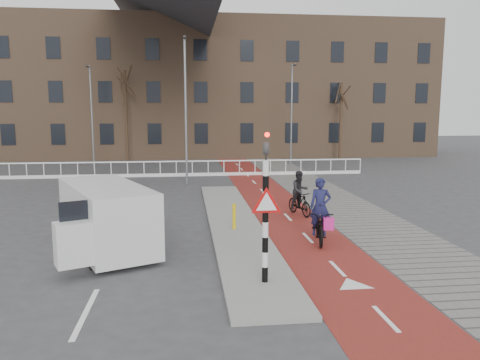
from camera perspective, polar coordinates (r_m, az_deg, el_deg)
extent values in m
plane|color=#38383A|center=(13.28, 4.16, -9.58)|extent=(120.00, 120.00, 0.00)
cube|color=maroon|center=(23.10, 3.18, -1.77)|extent=(2.50, 60.00, 0.01)
cube|color=slate|center=(23.74, 9.85, -1.61)|extent=(3.00, 60.00, 0.01)
cube|color=gray|center=(16.98, -0.71, -5.33)|extent=(1.80, 16.00, 0.12)
cylinder|color=black|center=(10.86, 3.11, -5.13)|extent=(0.14, 0.14, 2.88)
imported|color=black|center=(10.58, 3.19, 4.60)|extent=(0.13, 0.16, 0.80)
cylinder|color=#FF0C05|center=(10.43, 3.33, 5.54)|extent=(0.11, 0.02, 0.11)
cylinder|color=#E2B90C|center=(15.90, -0.73, -4.45)|extent=(0.12, 0.12, 0.87)
imported|color=black|center=(14.91, 9.71, -5.56)|extent=(1.06, 2.07, 1.04)
imported|color=#1A1C44|center=(14.77, 9.77, -3.21)|extent=(0.73, 0.55, 1.80)
cube|color=#D91E8E|center=(14.39, 10.75, -5.26)|extent=(0.34, 0.26, 0.37)
imported|color=black|center=(18.58, 7.26, -2.82)|extent=(0.94, 1.67, 0.97)
imported|color=black|center=(18.48, 7.29, -1.25)|extent=(0.88, 0.78, 1.52)
cube|color=silver|center=(14.36, -15.95, -4.18)|extent=(3.52, 4.90, 1.82)
cube|color=#1F9142|center=(14.56, -19.53, -4.57)|extent=(1.20, 2.67, 0.55)
cube|color=#1F9142|center=(14.26, -12.27, -4.54)|extent=(1.20, 2.67, 0.55)
cube|color=black|center=(12.42, -17.44, -4.31)|extent=(1.52, 0.71, 0.90)
cylinder|color=black|center=(12.91, -17.40, -9.01)|extent=(0.47, 0.68, 0.64)
cylinder|color=black|center=(13.32, -10.84, -8.22)|extent=(0.47, 0.68, 0.64)
cylinder|color=black|center=(15.84, -20.01, -5.90)|extent=(0.47, 0.68, 0.64)
cylinder|color=black|center=(16.18, -14.60, -5.36)|extent=(0.47, 0.68, 0.64)
cube|color=silver|center=(29.68, -11.65, 2.19)|extent=(28.00, 0.08, 0.08)
cube|color=silver|center=(29.78, -11.60, 0.57)|extent=(28.00, 0.10, 0.20)
cube|color=#7F6047|center=(44.44, -7.56, 10.85)|extent=(46.00, 10.00, 12.00)
cylinder|color=#302215|center=(38.17, -13.70, 7.49)|extent=(0.22, 0.22, 7.21)
cylinder|color=#302215|center=(40.25, 12.17, 6.96)|extent=(0.21, 0.21, 6.34)
cylinder|color=slate|center=(26.05, -6.63, 8.18)|extent=(0.12, 0.12, 8.00)
cylinder|color=slate|center=(36.53, -17.60, 7.40)|extent=(0.12, 0.12, 7.34)
cylinder|color=slate|center=(36.16, 6.30, 7.90)|extent=(0.12, 0.12, 7.54)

